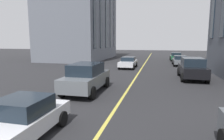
{
  "coord_description": "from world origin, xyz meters",
  "views": [
    {
      "loc": [
        3.76,
        -1.98,
        3.28
      ],
      "look_at": [
        12.73,
        0.18,
        1.92
      ],
      "focal_mm": 31.08,
      "sensor_mm": 36.0,
      "label": 1
    }
  ],
  "objects": [
    {
      "name": "car_white_parked_a",
      "position": [
        9.06,
        2.44,
        0.7
      ],
      "size": [
        3.9,
        1.89,
        1.4
      ],
      "color": "silver",
      "rests_on": "ground_plane"
    },
    {
      "name": "car_grey_parked_b",
      "position": [
        31.95,
        -4.9,
        0.7
      ],
      "size": [
        4.4,
        1.95,
        1.37
      ],
      "color": "slate",
      "rests_on": "ground_plane"
    },
    {
      "name": "car_white_oncoming",
      "position": [
        27.74,
        1.7,
        0.7
      ],
      "size": [
        4.4,
        1.95,
        1.37
      ],
      "color": "silver",
      "rests_on": "ground_plane"
    },
    {
      "name": "car_grey_near",
      "position": [
        15.47,
        2.56,
        0.97
      ],
      "size": [
        4.7,
        2.14,
        1.88
      ],
      "color": "slate",
      "rests_on": "ground_plane"
    },
    {
      "name": "building_left_near",
      "position": [
        38.6,
        12.47,
        7.79
      ],
      "size": [
        16.78,
        10.07,
        15.57
      ],
      "color": "slate",
      "rests_on": "ground_plane"
    },
    {
      "name": "car_green_far",
      "position": [
        38.83,
        -4.9,
        0.7
      ],
      "size": [
        3.9,
        1.89,
        1.4
      ],
      "color": "#1E6038",
      "rests_on": "ground_plane"
    },
    {
      "name": "car_black_trailing",
      "position": [
        21.8,
        -4.9,
        0.97
      ],
      "size": [
        4.7,
        2.14,
        1.88
      ],
      "color": "black",
      "rests_on": "ground_plane"
    },
    {
      "name": "lane_centre_line",
      "position": [
        20.0,
        0.0,
        0.0
      ],
      "size": [
        80.0,
        0.16,
        0.01
      ],
      "color": "#D8C64C",
      "rests_on": "ground_plane"
    }
  ]
}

